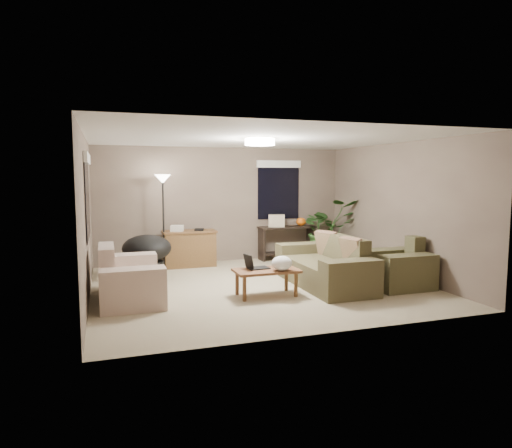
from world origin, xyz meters
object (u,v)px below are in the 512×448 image
object	(u,v)px
armchair	(397,269)
main_sofa	(326,268)
loveseat	(128,280)
floor_lamp	(163,190)
console_table	(287,240)
coffee_table	(266,273)
desk	(189,248)
houseplant	(328,236)
cat_scratching_post	(379,264)
papasan_chair	(147,253)

from	to	relation	value
armchair	main_sofa	bearing A→B (deg)	155.79
loveseat	floor_lamp	distance (m)	2.68
armchair	console_table	distance (m)	3.10
loveseat	coffee_table	bearing A→B (deg)	-12.10
coffee_table	desk	xyz separation A→B (m)	(-0.73, 2.72, 0.02)
main_sofa	desk	distance (m)	3.07
main_sofa	armchair	size ratio (longest dim) A/B	2.20
main_sofa	houseplant	size ratio (longest dim) A/B	1.60
coffee_table	cat_scratching_post	bearing A→B (deg)	16.40
coffee_table	console_table	size ratio (longest dim) A/B	0.77
armchair	desk	xyz separation A→B (m)	(-3.04, 2.86, 0.08)
armchair	desk	world-z (taller)	armchair
console_table	cat_scratching_post	world-z (taller)	console_table
papasan_chair	loveseat	bearing A→B (deg)	-105.31
floor_lamp	coffee_table	bearing A→B (deg)	-64.47
floor_lamp	cat_scratching_post	bearing A→B (deg)	-26.40
main_sofa	cat_scratching_post	xyz separation A→B (m)	(1.33, 0.39, -0.08)
coffee_table	papasan_chair	bearing A→B (deg)	130.71
loveseat	papasan_chair	size ratio (longest dim) A/B	1.45
armchair	desk	distance (m)	4.18
papasan_chair	houseplant	size ratio (longest dim) A/B	0.81
desk	floor_lamp	bearing A→B (deg)	-171.12
floor_lamp	papasan_chair	bearing A→B (deg)	-119.50
main_sofa	papasan_chair	size ratio (longest dim) A/B	1.99
armchair	coffee_table	xyz separation A→B (m)	(-2.32, 0.13, 0.06)
main_sofa	coffee_table	bearing A→B (deg)	-163.63
main_sofa	cat_scratching_post	distance (m)	1.39
main_sofa	floor_lamp	xyz separation A→B (m)	(-2.48, 2.28, 1.30)
console_table	houseplant	xyz separation A→B (m)	(0.87, -0.34, 0.10)
desk	console_table	distance (m)	2.25
main_sofa	papasan_chair	xyz separation A→B (m)	(-2.88, 1.57, 0.17)
main_sofa	console_table	size ratio (longest dim) A/B	1.69
desk	houseplant	size ratio (longest dim) A/B	0.80
armchair	console_table	xyz separation A→B (m)	(-0.80, 3.00, 0.14)
main_sofa	desk	world-z (taller)	main_sofa
armchair	loveseat	bearing A→B (deg)	172.49
main_sofa	console_table	world-z (taller)	main_sofa
floor_lamp	houseplant	xyz separation A→B (m)	(3.64, -0.12, -1.06)
console_table	cat_scratching_post	xyz separation A→B (m)	(1.04, -2.11, -0.22)
armchair	coffee_table	distance (m)	2.32
console_table	main_sofa	bearing A→B (deg)	-96.66
console_table	desk	bearing A→B (deg)	-176.52
coffee_table	armchair	bearing A→B (deg)	-3.32
papasan_chair	floor_lamp	bearing A→B (deg)	60.50
main_sofa	console_table	distance (m)	2.52
cat_scratching_post	loveseat	bearing A→B (deg)	-176.21
desk	main_sofa	bearing A→B (deg)	-50.53
papasan_chair	cat_scratching_post	bearing A→B (deg)	-15.68
loveseat	cat_scratching_post	world-z (taller)	loveseat
coffee_table	console_table	distance (m)	3.24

